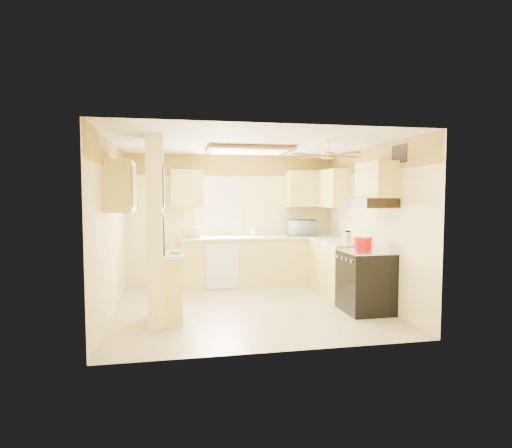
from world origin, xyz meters
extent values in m
plane|color=#C7B38A|center=(0.00, 0.00, 0.00)|extent=(4.00, 4.00, 0.00)
plane|color=white|center=(0.00, 0.00, 2.50)|extent=(4.00, 4.00, 0.00)
plane|color=#FFE69B|center=(0.00, 1.90, 1.25)|extent=(4.00, 0.00, 4.00)
plane|color=#FFE69B|center=(0.00, -1.90, 1.25)|extent=(4.00, 0.00, 4.00)
plane|color=#FFE69B|center=(-2.00, 0.00, 1.25)|extent=(0.00, 3.80, 3.80)
plane|color=#FFE69B|center=(2.00, 0.00, 1.25)|extent=(0.00, 3.80, 3.80)
cube|color=yellow|center=(0.00, 1.88, 2.30)|extent=(4.00, 0.02, 0.40)
cube|color=#FFE69B|center=(-1.35, -0.55, 1.25)|extent=(0.20, 0.70, 2.50)
cube|color=#EDD870|center=(-1.13, -0.55, 0.45)|extent=(0.25, 0.55, 0.90)
cube|color=silver|center=(-1.13, -0.55, 0.92)|extent=(0.28, 0.58, 0.04)
cube|color=#EDD870|center=(0.50, 1.60, 0.45)|extent=(3.00, 0.60, 0.90)
cube|color=#EDD870|center=(1.70, 0.60, 0.45)|extent=(0.60, 1.40, 0.90)
cube|color=silver|center=(0.50, 1.59, 0.92)|extent=(3.04, 0.64, 0.04)
cube|color=silver|center=(1.69, 0.60, 0.92)|extent=(0.64, 1.44, 0.04)
cube|color=white|center=(-0.25, 1.29, 0.43)|extent=(0.58, 0.02, 0.80)
cube|color=white|center=(-0.25, 1.89, 1.55)|extent=(0.92, 0.02, 1.02)
cube|color=white|center=(-0.25, 1.89, 1.55)|extent=(0.80, 0.02, 0.90)
cube|color=#EDD870|center=(-0.85, 1.72, 1.85)|extent=(0.60, 0.35, 0.70)
cube|color=#EDD870|center=(1.55, 1.72, 1.85)|extent=(0.90, 0.35, 0.70)
cube|color=#EDD870|center=(1.82, 1.25, 1.85)|extent=(0.35, 1.00, 0.70)
cube|color=#EDD870|center=(-1.82, -0.25, 1.85)|extent=(0.35, 0.75, 0.70)
cube|color=#EDD870|center=(1.82, -0.55, 1.95)|extent=(0.35, 0.76, 0.52)
cube|color=black|center=(1.67, -0.55, 0.45)|extent=(0.65, 0.76, 0.90)
cube|color=silver|center=(1.67, -0.55, 0.91)|extent=(0.66, 0.77, 0.02)
cylinder|color=silver|center=(1.34, -0.80, 0.80)|extent=(0.03, 0.05, 0.05)
cylinder|color=silver|center=(1.34, -0.63, 0.80)|extent=(0.03, 0.05, 0.05)
cylinder|color=silver|center=(1.34, -0.47, 0.80)|extent=(0.03, 0.05, 0.05)
cylinder|color=silver|center=(1.34, -0.30, 0.80)|extent=(0.03, 0.05, 0.05)
cube|color=black|center=(1.74, -0.55, 1.62)|extent=(0.50, 0.76, 0.14)
cube|color=black|center=(-1.24, -0.55, 1.85)|extent=(0.02, 0.42, 0.57)
cube|color=white|center=(-1.23, -0.55, 1.85)|extent=(0.01, 0.37, 0.52)
cube|color=black|center=(-1.24, -0.55, 1.20)|extent=(0.02, 0.42, 0.57)
cube|color=yellow|center=(-1.23, -0.55, 1.20)|extent=(0.01, 0.37, 0.52)
cube|color=brown|center=(0.10, 0.50, 2.46)|extent=(1.35, 0.95, 0.06)
cube|color=white|center=(0.10, 0.50, 2.44)|extent=(1.15, 0.75, 0.02)
cylinder|color=gold|center=(1.00, -0.70, 2.42)|extent=(0.04, 0.04, 0.16)
cylinder|color=gold|center=(1.00, -0.70, 2.28)|extent=(0.18, 0.18, 0.08)
cube|color=brown|center=(1.30, -0.59, 2.28)|extent=(0.55, 0.28, 0.01)
cube|color=brown|center=(0.89, -0.40, 2.28)|extent=(0.28, 0.55, 0.01)
cube|color=brown|center=(0.70, -0.81, 2.28)|extent=(0.55, 0.28, 0.01)
cube|color=brown|center=(1.11, -1.00, 2.28)|extent=(0.28, 0.55, 0.01)
cube|color=black|center=(1.98, -0.90, 2.30)|extent=(0.02, 0.40, 0.25)
imported|color=white|center=(1.35, 1.59, 1.09)|extent=(0.58, 0.43, 0.30)
imported|color=white|center=(-1.08, -0.50, 0.96)|extent=(0.25, 0.25, 0.05)
cylinder|color=red|center=(1.67, -0.45, 1.00)|extent=(0.26, 0.26, 0.17)
cylinder|color=red|center=(1.67, -0.45, 1.09)|extent=(0.28, 0.28, 0.02)
cylinder|color=silver|center=(1.71, 0.21, 1.03)|extent=(0.14, 0.14, 0.18)
cylinder|color=black|center=(1.71, 0.21, 1.13)|extent=(0.09, 0.09, 0.03)
cube|color=#DAB07E|center=(-0.79, 1.56, 0.96)|extent=(0.37, 0.29, 0.04)
cube|color=#DAB07E|center=(-0.93, 1.56, 1.04)|extent=(0.02, 0.23, 0.19)
cube|color=#DAB07E|center=(-0.87, 1.56, 1.04)|extent=(0.02, 0.23, 0.19)
cube|color=#DAB07E|center=(-0.81, 1.56, 1.04)|extent=(0.02, 0.23, 0.19)
cube|color=#DAB07E|center=(-0.76, 1.56, 1.04)|extent=(0.02, 0.23, 0.19)
cube|color=#DAB07E|center=(-0.70, 1.56, 1.04)|extent=(0.02, 0.23, 0.19)
cube|color=#DAB07E|center=(-0.64, 1.56, 1.04)|extent=(0.02, 0.23, 0.19)
cylinder|color=white|center=(-0.87, 1.56, 1.04)|extent=(0.01, 0.19, 0.19)
cylinder|color=white|center=(-0.76, 1.56, 1.04)|extent=(0.01, 0.19, 0.19)
cylinder|color=white|center=(0.40, 1.70, 1.00)|extent=(0.10, 0.10, 0.12)
cylinder|color=#DAB07E|center=(0.42, 1.70, 1.04)|extent=(0.01, 0.01, 0.19)
cylinder|color=#DAB07E|center=(0.40, 1.72, 1.04)|extent=(0.01, 0.01, 0.19)
cylinder|color=#DAB07E|center=(0.39, 1.70, 1.04)|extent=(0.01, 0.01, 0.19)
cylinder|color=#DAB07E|center=(0.41, 1.68, 1.04)|extent=(0.01, 0.01, 0.19)
camera|label=1|loc=(-1.12, -6.38, 1.74)|focal=30.00mm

